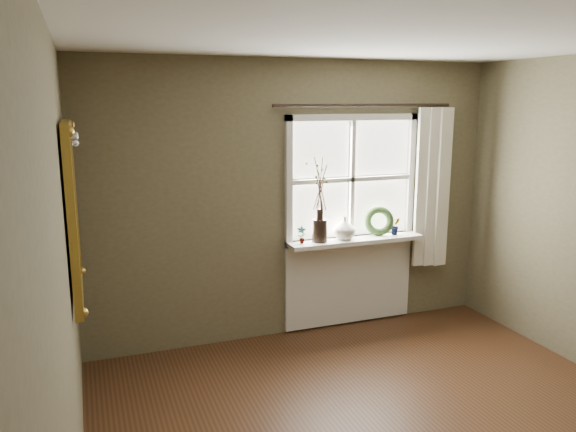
# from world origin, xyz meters

# --- Properties ---
(ceiling) EXTENTS (4.50, 4.50, 0.00)m
(ceiling) POSITION_xyz_m (0.00, 0.00, 2.60)
(ceiling) COLOR silver
(ceiling) RESTS_ON ground
(wall_back) EXTENTS (4.00, 0.10, 2.60)m
(wall_back) POSITION_xyz_m (0.00, 2.30, 1.30)
(wall_back) COLOR brown
(wall_back) RESTS_ON ground
(wall_left) EXTENTS (0.10, 4.50, 2.60)m
(wall_left) POSITION_xyz_m (-2.05, 0.00, 1.30)
(wall_left) COLOR brown
(wall_left) RESTS_ON ground
(window_frame) EXTENTS (1.36, 0.06, 1.24)m
(window_frame) POSITION_xyz_m (0.55, 2.23, 1.48)
(window_frame) COLOR silver
(window_frame) RESTS_ON wall_back
(window_sill) EXTENTS (1.36, 0.26, 0.04)m
(window_sill) POSITION_xyz_m (0.55, 2.12, 0.90)
(window_sill) COLOR silver
(window_sill) RESTS_ON wall_back
(window_apron) EXTENTS (1.36, 0.04, 0.88)m
(window_apron) POSITION_xyz_m (0.55, 2.23, 0.46)
(window_apron) COLOR silver
(window_apron) RESTS_ON ground
(dark_jug) EXTENTS (0.17, 0.17, 0.22)m
(dark_jug) POSITION_xyz_m (0.17, 2.12, 1.03)
(dark_jug) COLOR black
(dark_jug) RESTS_ON window_sill
(cream_vase) EXTENTS (0.28, 0.28, 0.22)m
(cream_vase) POSITION_xyz_m (0.43, 2.12, 1.03)
(cream_vase) COLOR silver
(cream_vase) RESTS_ON window_sill
(wreath) EXTENTS (0.32, 0.24, 0.30)m
(wreath) POSITION_xyz_m (0.83, 2.16, 1.03)
(wreath) COLOR #2D451F
(wreath) RESTS_ON window_sill
(potted_plant_left) EXTENTS (0.10, 0.08, 0.16)m
(potted_plant_left) POSITION_xyz_m (-0.01, 2.12, 1.00)
(potted_plant_left) COLOR #2D451F
(potted_plant_left) RESTS_ON window_sill
(potted_plant_right) EXTENTS (0.10, 0.08, 0.18)m
(potted_plant_right) POSITION_xyz_m (0.99, 2.12, 1.01)
(potted_plant_right) COLOR #2D451F
(potted_plant_right) RESTS_ON window_sill
(curtain) EXTENTS (0.36, 0.12, 1.59)m
(curtain) POSITION_xyz_m (1.39, 2.13, 1.37)
(curtain) COLOR beige
(curtain) RESTS_ON wall_back
(curtain_rod) EXTENTS (1.84, 0.03, 0.03)m
(curtain_rod) POSITION_xyz_m (0.65, 2.17, 2.18)
(curtain_rod) COLOR black
(curtain_rod) RESTS_ON wall_back
(gilt_mirror) EXTENTS (0.10, 0.97, 1.16)m
(gilt_mirror) POSITION_xyz_m (-1.96, 1.24, 1.53)
(gilt_mirror) COLOR white
(gilt_mirror) RESTS_ON wall_left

